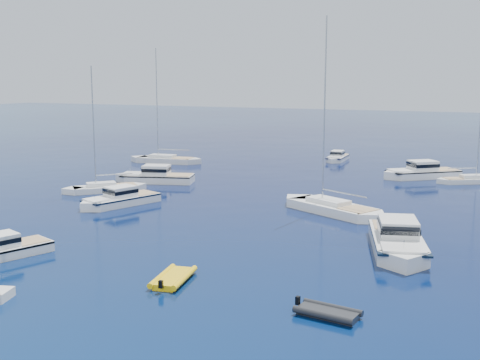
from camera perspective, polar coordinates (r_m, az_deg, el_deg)
The scene contains 13 objects.
ground at distance 38.72m, azimuth -11.43°, elevation -8.85°, with size 400.00×400.00×0.00m, color #082852.
motor_cruiser_right at distance 44.35m, azimuth 14.77°, elevation -6.58°, with size 3.47×11.34×2.98m, color silver, non-canonical shape.
motor_cruiser_left at distance 59.17m, azimuth -11.42°, elevation -2.38°, with size 2.76×9.02×2.37m, color white, non-canonical shape.
motor_cruiser_centre at distance 71.45m, azimuth -8.10°, elevation -0.21°, with size 3.07×10.04×2.64m, color silver, non-canonical shape.
motor_cruiser_distant at distance 77.11m, azimuth 16.85°, elevation 0.19°, with size 3.21×10.50×2.76m, color white, non-canonical shape.
motor_cruiser_horizon at distance 90.39m, azimuth 9.25°, elevation 1.83°, with size 2.25×7.36×1.93m, color white, non-canonical shape.
sailboat_mid_r at distance 55.56m, azimuth 8.77°, elevation -3.08°, with size 3.24×12.46×18.32m, color white, non-canonical shape.
sailboat_mid_l at distance 66.65m, azimuth -12.75°, elevation -1.08°, with size 2.47×9.51×13.98m, color white, non-canonical shape.
sailboat_centre at distance 75.35m, azimuth 21.03°, elevation -0.26°, with size 2.22×8.53×12.54m, color silver, non-canonical shape.
sailboat_far_l at distance 87.84m, azimuth -7.11°, elevation 1.66°, with size 3.01×11.57×17.01m, color silver, non-canonical shape.
tender_yellow at distance 37.03m, azimuth -6.38°, elevation -9.59°, with size 2.19×4.06×0.95m, color yellow, non-canonical shape.
tender_grey_near at distance 32.05m, azimuth 8.36°, elevation -12.76°, with size 1.93×3.48×0.95m, color black, non-canonical shape.
tender_grey_far at distance 72.01m, azimuth -6.63°, elevation -0.10°, with size 2.10×3.86×0.95m, color black, non-canonical shape.
Camera 1 is at (21.86, -29.54, 12.20)m, focal length 44.73 mm.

